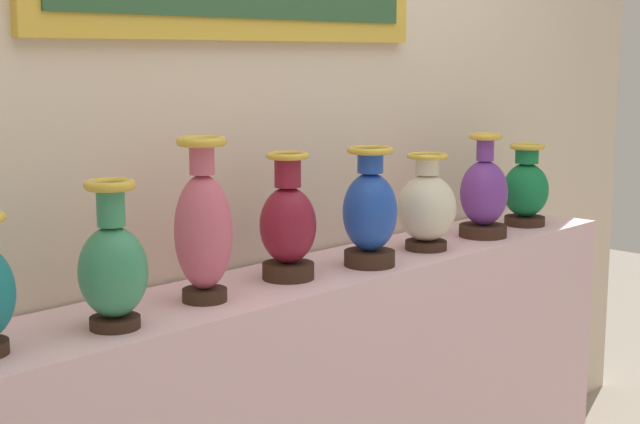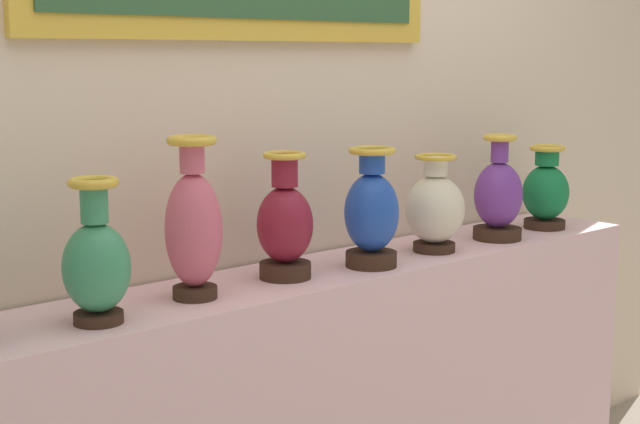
{
  "view_description": "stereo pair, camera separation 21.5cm",
  "coord_description": "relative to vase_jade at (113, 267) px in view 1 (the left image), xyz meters",
  "views": [
    {
      "loc": [
        -1.88,
        -1.78,
        1.57
      ],
      "look_at": [
        0.0,
        0.0,
        1.13
      ],
      "focal_mm": 52.83,
      "sensor_mm": 36.0,
      "label": 1
    },
    {
      "loc": [
        -1.72,
        -1.93,
        1.57
      ],
      "look_at": [
        0.0,
        0.0,
        1.13
      ],
      "focal_mm": 52.83,
      "sensor_mm": 36.0,
      "label": 2
    }
  ],
  "objects": [
    {
      "name": "vase_jade",
      "position": [
        0.0,
        0.0,
        0.0
      ],
      "size": [
        0.15,
        0.15,
        0.33
      ],
      "color": "#382319",
      "rests_on": "display_shelf"
    },
    {
      "name": "vase_sapphire",
      "position": [
        0.87,
        -0.0,
        0.01
      ],
      "size": [
        0.16,
        0.16,
        0.34
      ],
      "color": "#382319",
      "rests_on": "display_shelf"
    },
    {
      "name": "vase_burgundy",
      "position": [
        0.59,
        0.05,
        0.01
      ],
      "size": [
        0.15,
        0.15,
        0.34
      ],
      "color": "#382319",
      "rests_on": "display_shelf"
    },
    {
      "name": "vase_ivory",
      "position": [
        1.16,
        0.02,
        -0.01
      ],
      "size": [
        0.18,
        0.18,
        0.3
      ],
      "color": "#382319",
      "rests_on": "display_shelf"
    },
    {
      "name": "vase_emerald",
      "position": [
        1.74,
        0.02,
        -0.01
      ],
      "size": [
        0.16,
        0.16,
        0.29
      ],
      "color": "#382319",
      "rests_on": "display_shelf"
    },
    {
      "name": "back_wall",
      "position": [
        0.72,
        0.3,
        0.34
      ],
      "size": [
        4.33,
        0.14,
        2.85
      ],
      "color": "beige",
      "rests_on": "ground_plane"
    },
    {
      "name": "vase_rose",
      "position": [
        0.29,
        0.04,
        0.04
      ],
      "size": [
        0.14,
        0.14,
        0.41
      ],
      "color": "#382319",
      "rests_on": "display_shelf"
    },
    {
      "name": "vase_violet",
      "position": [
        1.46,
        0.01,
        0.0
      ],
      "size": [
        0.16,
        0.16,
        0.34
      ],
      "color": "#382319",
      "rests_on": "display_shelf"
    }
  ]
}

